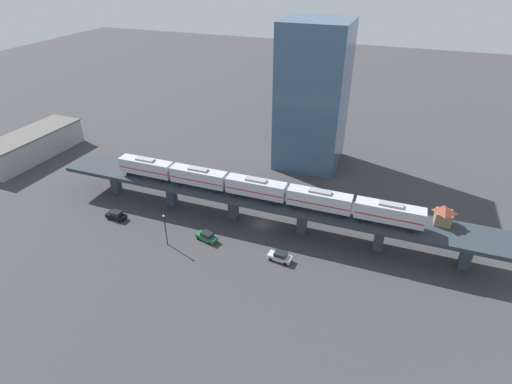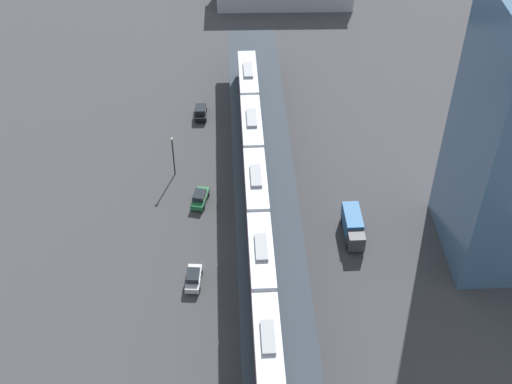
# 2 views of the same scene
# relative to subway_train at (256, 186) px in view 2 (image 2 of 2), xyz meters

# --- Properties ---
(ground_plane) EXTENTS (400.00, 400.00, 0.00)m
(ground_plane) POSITION_rel_subway_train_xyz_m (1.40, -0.85, -9.39)
(ground_plane) COLOR #38383A
(elevated_viaduct) EXTENTS (8.62, 92.02, 6.85)m
(elevated_viaduct) POSITION_rel_subway_train_xyz_m (1.40, -1.00, -3.49)
(elevated_viaduct) COLOR #283039
(elevated_viaduct) RESTS_ON ground
(subway_train) EXTENTS (2.99, 62.41, 4.45)m
(subway_train) POSITION_rel_subway_train_xyz_m (0.00, 0.00, 0.00)
(subway_train) COLOR #ADB2BA
(subway_train) RESTS_ON elevated_viaduct
(street_car_silver) EXTENTS (2.27, 4.55, 1.89)m
(street_car_silver) POSITION_rel_subway_train_xyz_m (-8.45, -7.85, -8.45)
(street_car_silver) COLOR #B7BABF
(street_car_silver) RESTS_ON ground
(street_car_green) EXTENTS (2.80, 4.70, 1.89)m
(street_car_green) POSITION_rel_subway_train_xyz_m (-7.74, 7.47, -8.45)
(street_car_green) COLOR #1E6638
(street_car_green) RESTS_ON ground
(street_car_black) EXTENTS (1.99, 4.42, 1.89)m
(street_car_black) POSITION_rel_subway_train_xyz_m (-7.79, 28.86, -8.45)
(street_car_black) COLOR black
(street_car_black) RESTS_ON ground
(delivery_truck) EXTENTS (2.42, 7.21, 3.20)m
(delivery_truck) POSITION_rel_subway_train_xyz_m (13.29, -0.28, -7.63)
(delivery_truck) COLOR #333338
(delivery_truck) RESTS_ON ground
(street_lamp) EXTENTS (0.44, 0.44, 6.94)m
(street_lamp) POSITION_rel_subway_train_xyz_m (-11.61, 14.06, -5.29)
(street_lamp) COLOR black
(street_lamp) RESTS_ON ground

